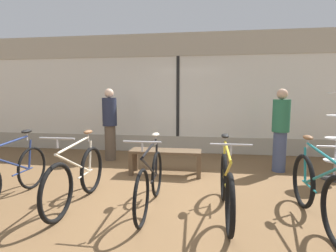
{
  "coord_description": "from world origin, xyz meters",
  "views": [
    {
      "loc": [
        0.76,
        -3.79,
        1.58
      ],
      "look_at": [
        0.0,
        1.41,
        0.95
      ],
      "focal_mm": 28.0,
      "sensor_mm": 36.0,
      "label": 1
    }
  ],
  "objects_px": {
    "bicycle_far_left": "(10,174)",
    "bicycle_center": "(151,181)",
    "display_bench": "(166,155)",
    "customer_near_rack": "(281,129)",
    "bicycle_left": "(77,177)",
    "bicycle_far_right": "(318,191)",
    "customer_by_window": "(110,123)",
    "bicycle_right": "(226,186)"
  },
  "relations": [
    {
      "from": "bicycle_far_left",
      "to": "bicycle_far_right",
      "type": "xyz_separation_m",
      "value": [
        4.26,
        -0.12,
        0.01
      ]
    },
    {
      "from": "bicycle_far_left",
      "to": "customer_near_rack",
      "type": "height_order",
      "value": "customer_near_rack"
    },
    {
      "from": "bicycle_far_right",
      "to": "customer_near_rack",
      "type": "height_order",
      "value": "customer_near_rack"
    },
    {
      "from": "bicycle_left",
      "to": "bicycle_right",
      "type": "relative_size",
      "value": 1.0
    },
    {
      "from": "bicycle_far_right",
      "to": "bicycle_right",
      "type": "bearing_deg",
      "value": 175.48
    },
    {
      "from": "bicycle_far_left",
      "to": "customer_by_window",
      "type": "distance_m",
      "value": 2.67
    },
    {
      "from": "bicycle_far_left",
      "to": "bicycle_right",
      "type": "relative_size",
      "value": 1.0
    },
    {
      "from": "bicycle_center",
      "to": "customer_near_rack",
      "type": "height_order",
      "value": "customer_near_rack"
    },
    {
      "from": "bicycle_far_left",
      "to": "bicycle_right",
      "type": "bearing_deg",
      "value": -0.65
    },
    {
      "from": "bicycle_left",
      "to": "customer_near_rack",
      "type": "distance_m",
      "value": 3.99
    },
    {
      "from": "bicycle_left",
      "to": "bicycle_center",
      "type": "height_order",
      "value": "bicycle_left"
    },
    {
      "from": "bicycle_center",
      "to": "bicycle_right",
      "type": "bearing_deg",
      "value": -2.19
    },
    {
      "from": "bicycle_left",
      "to": "bicycle_far_right",
      "type": "height_order",
      "value": "bicycle_far_right"
    },
    {
      "from": "customer_by_window",
      "to": "bicycle_left",
      "type": "bearing_deg",
      "value": -79.67
    },
    {
      "from": "bicycle_far_left",
      "to": "bicycle_center",
      "type": "relative_size",
      "value": 1.03
    },
    {
      "from": "bicycle_center",
      "to": "customer_by_window",
      "type": "bearing_deg",
      "value": 121.13
    },
    {
      "from": "bicycle_left",
      "to": "bicycle_right",
      "type": "bearing_deg",
      "value": -0.28
    },
    {
      "from": "display_bench",
      "to": "bicycle_right",
      "type": "bearing_deg",
      "value": -56.99
    },
    {
      "from": "bicycle_far_right",
      "to": "display_bench",
      "type": "height_order",
      "value": "bicycle_far_right"
    },
    {
      "from": "bicycle_center",
      "to": "display_bench",
      "type": "relative_size",
      "value": 1.2
    },
    {
      "from": "bicycle_far_left",
      "to": "bicycle_left",
      "type": "bearing_deg",
      "value": -1.35
    },
    {
      "from": "bicycle_far_left",
      "to": "customer_by_window",
      "type": "bearing_deg",
      "value": 76.61
    },
    {
      "from": "bicycle_center",
      "to": "bicycle_far_right",
      "type": "bearing_deg",
      "value": -3.39
    },
    {
      "from": "display_bench",
      "to": "customer_near_rack",
      "type": "height_order",
      "value": "customer_near_rack"
    },
    {
      "from": "bicycle_center",
      "to": "customer_near_rack",
      "type": "relative_size",
      "value": 0.99
    },
    {
      "from": "customer_by_window",
      "to": "bicycle_center",
      "type": "bearing_deg",
      "value": -58.87
    },
    {
      "from": "bicycle_left",
      "to": "bicycle_center",
      "type": "distance_m",
      "value": 1.07
    },
    {
      "from": "bicycle_left",
      "to": "customer_near_rack",
      "type": "height_order",
      "value": "customer_near_rack"
    },
    {
      "from": "bicycle_far_left",
      "to": "bicycle_far_right",
      "type": "relative_size",
      "value": 0.99
    },
    {
      "from": "display_bench",
      "to": "bicycle_left",
      "type": "bearing_deg",
      "value": -122.62
    },
    {
      "from": "bicycle_far_right",
      "to": "customer_by_window",
      "type": "relative_size",
      "value": 1.02
    },
    {
      "from": "bicycle_center",
      "to": "display_bench",
      "type": "bearing_deg",
      "value": 91.19
    },
    {
      "from": "bicycle_right",
      "to": "display_bench",
      "type": "xyz_separation_m",
      "value": [
        -1.06,
        1.63,
        0.01
      ]
    },
    {
      "from": "bicycle_right",
      "to": "bicycle_far_right",
      "type": "height_order",
      "value": "bicycle_far_right"
    },
    {
      "from": "bicycle_far_right",
      "to": "display_bench",
      "type": "distance_m",
      "value": 2.75
    },
    {
      "from": "bicycle_left",
      "to": "customer_by_window",
      "type": "xyz_separation_m",
      "value": [
        -0.47,
        2.58,
        0.51
      ]
    },
    {
      "from": "bicycle_far_left",
      "to": "bicycle_center",
      "type": "bearing_deg",
      "value": 0.09
    },
    {
      "from": "bicycle_far_left",
      "to": "customer_near_rack",
      "type": "xyz_separation_m",
      "value": [
        4.4,
        2.13,
        0.5
      ]
    },
    {
      "from": "bicycle_right",
      "to": "bicycle_far_left",
      "type": "bearing_deg",
      "value": 179.35
    },
    {
      "from": "bicycle_center",
      "to": "customer_near_rack",
      "type": "distance_m",
      "value": 3.14
    },
    {
      "from": "bicycle_far_right",
      "to": "customer_by_window",
      "type": "height_order",
      "value": "customer_by_window"
    },
    {
      "from": "bicycle_left",
      "to": "display_bench",
      "type": "relative_size",
      "value": 1.25
    }
  ]
}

